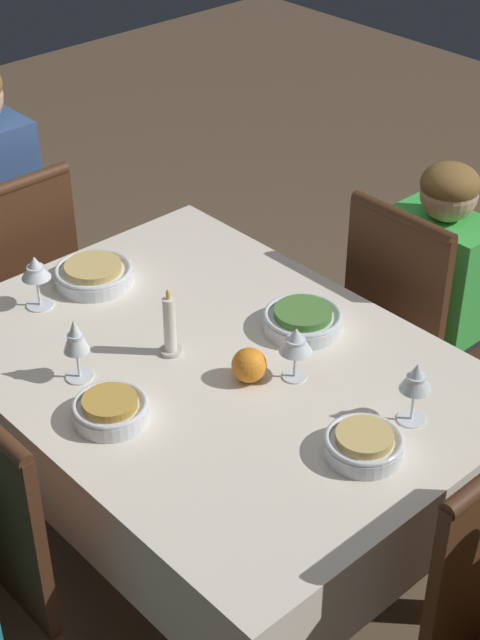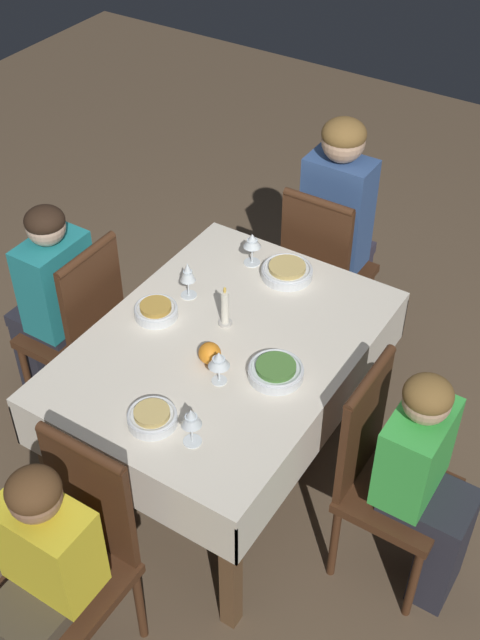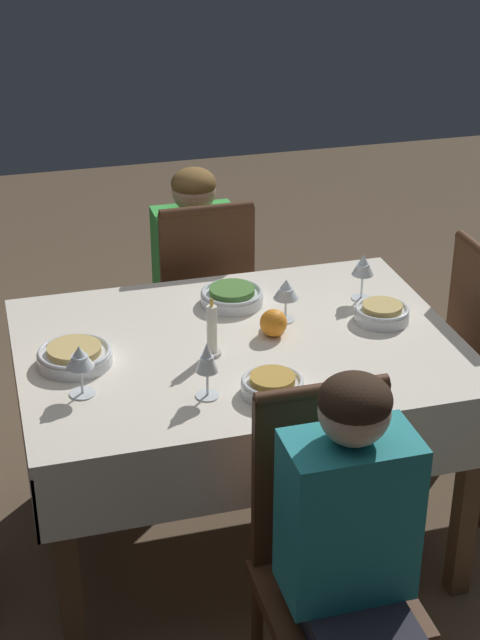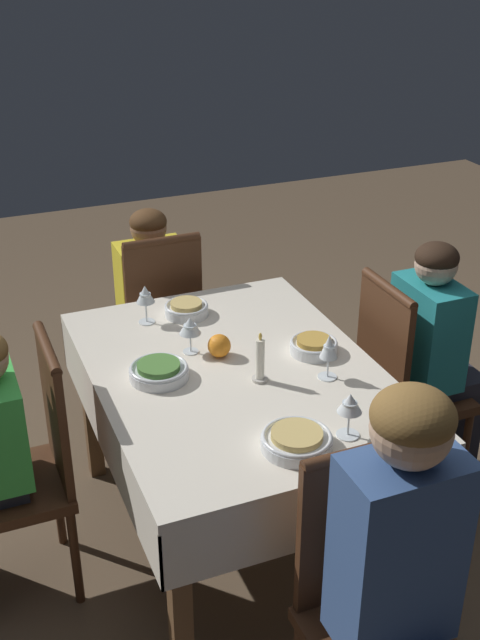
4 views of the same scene
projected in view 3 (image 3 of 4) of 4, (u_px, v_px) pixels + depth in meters
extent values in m
plane|color=brown|center=(239.00, 538.00, 3.24)|extent=(8.00, 8.00, 0.00)
cube|color=silver|center=(239.00, 348.00, 2.91)|extent=(1.31, 0.96, 0.04)
cube|color=silver|center=(202.00, 314.00, 3.37)|extent=(1.31, 0.01, 0.20)
cube|color=silver|center=(287.00, 471.00, 2.56)|extent=(1.31, 0.01, 0.20)
cube|color=silver|center=(435.00, 354.00, 3.12)|extent=(0.01, 0.96, 0.20)
cube|color=silver|center=(21.00, 412.00, 2.81)|extent=(0.01, 0.96, 0.20)
cube|color=brown|center=(363.00, 364.00, 3.57)|extent=(0.06, 0.06, 0.70)
cube|color=brown|center=(40.00, 410.00, 3.29)|extent=(0.06, 0.06, 0.70)
cube|color=brown|center=(467.00, 497.00, 2.87)|extent=(0.06, 0.06, 0.70)
cube|color=brown|center=(68.00, 569.00, 2.59)|extent=(0.06, 0.06, 0.70)
cube|color=#472816|center=(338.00, 602.00, 2.39)|extent=(0.37, 0.37, 0.04)
cube|color=#472816|center=(319.00, 475.00, 2.41)|extent=(0.34, 0.03, 0.48)
cylinder|color=#472816|center=(322.00, 390.00, 2.30)|extent=(0.33, 0.04, 0.04)
cylinder|color=#472816|center=(257.00, 636.00, 2.58)|extent=(0.03, 0.03, 0.40)
cylinder|color=#472816|center=(368.00, 613.00, 2.66)|extent=(0.03, 0.03, 0.40)
cube|color=#472816|center=(198.00, 319.00, 3.74)|extent=(0.37, 0.37, 0.04)
cube|color=#472816|center=(208.00, 274.00, 3.47)|extent=(0.34, 0.03, 0.48)
cylinder|color=#472816|center=(207.00, 210.00, 3.36)|extent=(0.33, 0.04, 0.04)
cylinder|color=#472816|center=(228.00, 346.00, 4.01)|extent=(0.03, 0.03, 0.40)
cylinder|color=#472816|center=(152.00, 356.00, 3.93)|extent=(0.03, 0.03, 0.40)
cylinder|color=#472816|center=(249.00, 384.00, 3.74)|extent=(0.03, 0.03, 0.40)
cylinder|color=#472816|center=(168.00, 395.00, 3.66)|extent=(0.03, 0.03, 0.40)
cube|color=#472816|center=(476.00, 324.00, 3.13)|extent=(0.03, 0.34, 0.48)
cylinder|color=#472816|center=(443.00, 425.00, 3.49)|extent=(0.03, 0.03, 0.40)
cube|color=#282833|center=(356.00, 619.00, 2.27)|extent=(0.24, 0.31, 0.06)
cube|color=teal|center=(348.00, 516.00, 2.23)|extent=(0.30, 0.18, 0.41)
sphere|color=beige|center=(354.00, 411.00, 2.10)|extent=(0.16, 0.16, 0.16)
ellipsoid|color=black|center=(355.00, 400.00, 2.09)|extent=(0.16, 0.16, 0.11)
cube|color=#282833|center=(188.00, 342.00, 4.00)|extent=(0.23, 0.14, 0.44)
cube|color=#282833|center=(191.00, 295.00, 3.81)|extent=(0.24, 0.31, 0.06)
cube|color=green|center=(195.00, 255.00, 3.64)|extent=(0.30, 0.18, 0.35)
sphere|color=#D6A884|center=(194.00, 191.00, 3.53)|extent=(0.16, 0.16, 0.16)
ellipsoid|color=brown|center=(194.00, 183.00, 3.52)|extent=(0.16, 0.16, 0.11)
cylinder|color=silver|center=(75.00, 358.00, 2.79)|extent=(0.21, 0.21, 0.04)
torus|color=silver|center=(74.00, 351.00, 2.78)|extent=(0.21, 0.21, 0.01)
cylinder|color=tan|center=(74.00, 349.00, 2.77)|extent=(0.15, 0.15, 0.02)
cylinder|color=white|center=(83.00, 393.00, 2.64)|extent=(0.07, 0.07, 0.00)
cylinder|color=white|center=(81.00, 380.00, 2.62)|extent=(0.01, 0.01, 0.08)
cone|color=white|center=(79.00, 356.00, 2.59)|extent=(0.08, 0.08, 0.06)
cylinder|color=white|center=(80.00, 360.00, 2.60)|extent=(0.05, 0.05, 0.03)
cylinder|color=silver|center=(272.00, 388.00, 2.64)|extent=(0.17, 0.17, 0.04)
torus|color=silver|center=(272.00, 381.00, 2.63)|extent=(0.17, 0.17, 0.01)
cylinder|color=gold|center=(273.00, 379.00, 2.62)|extent=(0.12, 0.12, 0.02)
cylinder|color=white|center=(208.00, 395.00, 2.63)|extent=(0.07, 0.07, 0.00)
cylinder|color=white|center=(207.00, 383.00, 2.62)|extent=(0.01, 0.01, 0.07)
cone|color=white|center=(207.00, 357.00, 2.58)|extent=(0.06, 0.06, 0.08)
cylinder|color=white|center=(207.00, 362.00, 2.59)|extent=(0.04, 0.04, 0.04)
cylinder|color=silver|center=(232.00, 298.00, 3.13)|extent=(0.20, 0.20, 0.04)
torus|color=silver|center=(232.00, 292.00, 3.12)|extent=(0.20, 0.20, 0.01)
cylinder|color=#4C7F38|center=(232.00, 290.00, 3.12)|extent=(0.15, 0.15, 0.02)
cylinder|color=white|center=(285.00, 320.00, 3.03)|extent=(0.06, 0.06, 0.00)
cylinder|color=white|center=(286.00, 309.00, 3.02)|extent=(0.01, 0.01, 0.07)
cone|color=white|center=(286.00, 289.00, 2.99)|extent=(0.08, 0.08, 0.06)
cylinder|color=white|center=(286.00, 292.00, 2.99)|extent=(0.05, 0.05, 0.03)
cylinder|color=silver|center=(382.00, 315.00, 3.02)|extent=(0.17, 0.17, 0.04)
torus|color=silver|center=(382.00, 309.00, 3.01)|extent=(0.17, 0.17, 0.01)
cylinder|color=tan|center=(382.00, 307.00, 3.01)|extent=(0.12, 0.12, 0.02)
cylinder|color=white|center=(361.00, 298.00, 3.17)|extent=(0.06, 0.06, 0.00)
cylinder|color=white|center=(362.00, 286.00, 3.15)|extent=(0.01, 0.01, 0.08)
cone|color=white|center=(363.00, 264.00, 3.12)|extent=(0.07, 0.07, 0.07)
cylinder|color=white|center=(363.00, 268.00, 3.12)|extent=(0.04, 0.04, 0.03)
cylinder|color=beige|center=(212.00, 353.00, 2.84)|extent=(0.05, 0.05, 0.01)
cylinder|color=white|center=(212.00, 329.00, 2.80)|extent=(0.03, 0.03, 0.15)
ellipsoid|color=#F9C64C|center=(212.00, 303.00, 2.76)|extent=(0.01, 0.01, 0.03)
sphere|color=orange|center=(273.00, 323.00, 2.93)|extent=(0.08, 0.08, 0.08)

